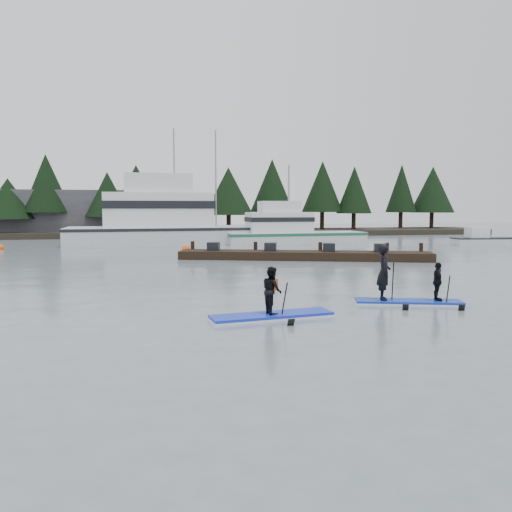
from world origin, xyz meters
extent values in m
plane|color=slate|center=(0.00, 0.00, 0.00)|extent=(160.00, 160.00, 0.00)
cube|color=#2D281E|center=(0.00, 42.00, 0.30)|extent=(70.00, 8.00, 0.60)
cube|color=#4C4C51|center=(-14.00, 44.00, 2.50)|extent=(18.00, 6.00, 5.00)
cube|color=silver|center=(-1.35, 29.72, 0.13)|extent=(20.34, 6.63, 2.68)
cube|color=white|center=(-3.76, 29.60, 2.92)|extent=(9.23, 4.49, 2.90)
cylinder|color=gray|center=(-2.36, 29.67, 5.66)|extent=(0.14, 0.14, 8.38)
cube|color=silver|center=(8.03, 28.17, 0.09)|extent=(12.46, 4.23, 1.75)
cube|color=white|center=(6.56, 28.09, 1.84)|extent=(5.66, 2.85, 1.75)
cylinder|color=gray|center=(7.42, 28.14, 3.89)|extent=(0.14, 0.14, 5.86)
cube|color=silver|center=(22.78, 22.38, 0.32)|extent=(5.57, 2.05, 0.64)
cube|color=black|center=(4.64, 14.45, 0.25)|extent=(14.84, 6.51, 0.50)
sphere|color=#FF510C|center=(-15.35, 25.74, 0.00)|extent=(0.53, 0.53, 0.53)
sphere|color=#FF510C|center=(-1.94, 21.28, 0.00)|extent=(0.62, 0.62, 0.62)
sphere|color=#FF510C|center=(13.37, 27.07, 0.00)|extent=(0.50, 0.50, 0.50)
cube|color=#162ECE|center=(-0.92, -0.75, 0.07)|extent=(3.57, 1.32, 0.13)
imported|color=black|center=(-0.92, -0.75, 0.79)|extent=(0.59, 0.71, 1.33)
cube|color=orange|center=(-0.92, -0.75, 0.95)|extent=(0.32, 0.24, 0.32)
cylinder|color=black|center=(-0.64, -0.93, 0.34)|extent=(0.04, 0.90, 1.52)
cube|color=#1333B2|center=(3.89, 0.43, 0.06)|extent=(3.44, 1.73, 0.12)
imported|color=black|center=(3.13, 0.67, 1.02)|extent=(0.60, 0.75, 1.80)
cylinder|color=black|center=(3.30, 0.38, 0.59)|extent=(0.45, 0.91, 1.68)
imported|color=black|center=(4.76, 0.17, 0.74)|extent=(0.50, 0.78, 1.24)
cylinder|color=black|center=(4.93, -0.11, 0.27)|extent=(0.40, 0.81, 1.49)
camera|label=1|loc=(-4.11, -14.16, 3.08)|focal=35.00mm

